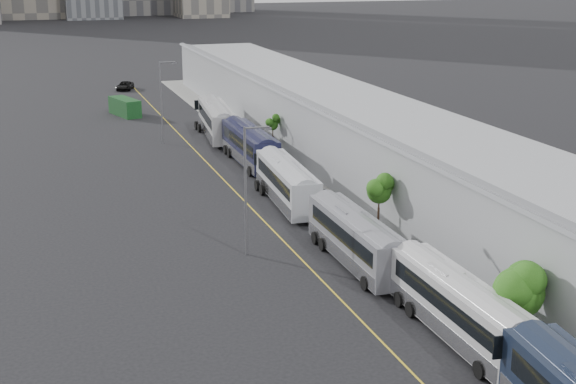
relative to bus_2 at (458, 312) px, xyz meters
name	(u,v)px	position (x,y,z in m)	size (l,w,h in m)	color
sidewalk	(399,221)	(6.23, 20.03, -1.50)	(10.00, 170.00, 0.12)	gray
lane_line	(277,235)	(-4.27, 20.03, -1.55)	(0.12, 160.00, 0.02)	gold
depot	(445,176)	(10.22, 20.03, 1.96)	(12.45, 160.40, 7.20)	gray
bus_2	(458,312)	(0.00, 0.00, 0.00)	(2.82, 12.63, 3.69)	silver
bus_3	(356,243)	(-0.93, 12.37, 0.01)	(2.83, 12.69, 3.70)	slate
bus_4	(287,186)	(-0.94, 27.67, 0.04)	(3.45, 13.12, 3.79)	silver
bus_5	(250,149)	(-0.09, 42.63, 0.10)	(2.99, 13.47, 3.93)	#171834
bus_6	(217,123)	(-0.25, 56.66, 0.18)	(4.24, 14.25, 4.10)	#BABABC
tree_1	(519,285)	(2.55, -1.92, 2.03)	(2.84, 2.84, 5.01)	black
tree_2	(379,188)	(3.07, 17.35, 2.31)	(1.91, 1.91, 4.85)	black
tree_3	(273,124)	(3.43, 45.79, 1.87)	(1.19, 1.19, 4.13)	black
street_lamp_near	(248,182)	(-7.55, 16.63, 3.87)	(2.04, 0.22, 9.46)	#59595E
street_lamp_far	(162,97)	(-6.91, 55.26, 3.92)	(2.04, 0.22, 9.56)	#59595E
shipping_container	(125,107)	(-8.96, 74.59, -0.37)	(2.16, 6.44, 2.37)	#123C18
suv	(125,86)	(-5.97, 97.71, -0.87)	(2.29, 4.96, 1.38)	black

